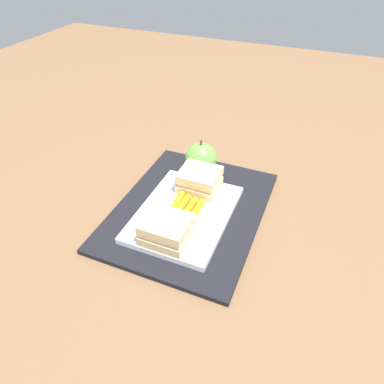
# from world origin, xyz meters

# --- Properties ---
(ground_plane) EXTENTS (2.40, 2.40, 0.00)m
(ground_plane) POSITION_xyz_m (0.00, 0.00, 0.00)
(ground_plane) COLOR brown
(lunchbag_mat) EXTENTS (0.36, 0.28, 0.01)m
(lunchbag_mat) POSITION_xyz_m (0.00, 0.00, 0.01)
(lunchbag_mat) COLOR black
(lunchbag_mat) RESTS_ON ground_plane
(food_tray) EXTENTS (0.23, 0.17, 0.01)m
(food_tray) POSITION_xyz_m (-0.03, 0.00, 0.02)
(food_tray) COLOR white
(food_tray) RESTS_ON lunchbag_mat
(sandwich_half_left) EXTENTS (0.07, 0.08, 0.04)m
(sandwich_half_left) POSITION_xyz_m (-0.10, 0.00, 0.04)
(sandwich_half_left) COLOR #DBC189
(sandwich_half_left) RESTS_ON food_tray
(sandwich_half_right) EXTENTS (0.07, 0.08, 0.04)m
(sandwich_half_right) POSITION_xyz_m (0.05, 0.00, 0.04)
(sandwich_half_right) COLOR #DBC189
(sandwich_half_right) RESTS_ON food_tray
(carrot_sticks_bundle) EXTENTS (0.08, 0.06, 0.02)m
(carrot_sticks_bundle) POSITION_xyz_m (-0.03, -0.00, 0.03)
(carrot_sticks_bundle) COLOR orange
(carrot_sticks_bundle) RESTS_ON food_tray
(apple) EXTENTS (0.07, 0.07, 0.08)m
(apple) POSITION_xyz_m (0.13, 0.03, 0.05)
(apple) COLOR #66B742
(apple) RESTS_ON lunchbag_mat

